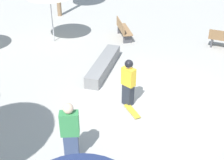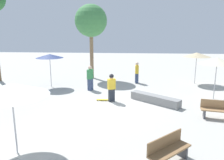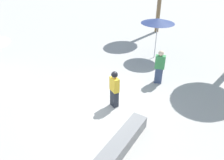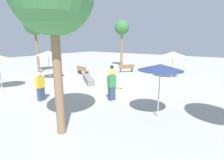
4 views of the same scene
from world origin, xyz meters
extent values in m
plane|color=#B2AFA8|center=(0.00, 0.00, 0.00)|extent=(60.00, 60.00, 0.00)
cube|color=#282D38|center=(0.69, -0.08, 0.36)|extent=(0.35, 0.40, 0.73)
cube|color=yellow|center=(0.69, -0.08, 1.03)|extent=(0.39, 0.49, 0.60)
sphere|color=beige|center=(0.69, -0.08, 1.45)|extent=(0.24, 0.24, 0.24)
sphere|color=black|center=(0.69, -0.08, 1.48)|extent=(0.27, 0.27, 0.27)
cube|color=gold|center=(0.77, 0.41, 0.06)|extent=(0.22, 0.80, 0.02)
cylinder|color=silver|center=(0.68, 0.65, 0.03)|extent=(0.03, 0.05, 0.05)
cylinder|color=silver|center=(0.85, 0.66, 0.03)|extent=(0.03, 0.05, 0.05)
cylinder|color=silver|center=(0.69, 0.16, 0.03)|extent=(0.03, 0.05, 0.05)
cylinder|color=silver|center=(0.86, 0.16, 0.03)|extent=(0.03, 0.05, 0.05)
cube|color=gray|center=(0.58, -2.53, 0.22)|extent=(2.28, 2.67, 0.45)
cube|color=#47474C|center=(-1.67, -5.81, 0.20)|extent=(0.40, 0.16, 0.40)
cube|color=#47474C|center=(-1.42, -4.59, 0.20)|extent=(0.40, 0.16, 0.40)
cube|color=#9E754C|center=(-1.54, -5.20, 0.42)|extent=(0.75, 1.66, 0.05)
cube|color=#9E754C|center=(-1.35, -5.24, 0.65)|extent=(0.36, 1.58, 0.40)
cube|color=#47474C|center=(-4.82, -2.80, 0.20)|extent=(0.34, 0.33, 0.40)
cube|color=#47474C|center=(-5.68, -1.90, 0.20)|extent=(0.34, 0.33, 0.40)
cube|color=olive|center=(-5.25, -2.35, 0.42)|extent=(1.42, 1.46, 0.05)
cube|color=olive|center=(-5.11, -2.22, 0.65)|extent=(1.13, 1.18, 0.40)
cylinder|color=#B7B7BC|center=(3.72, 4.58, 1.14)|extent=(0.05, 0.05, 2.29)
cone|color=navy|center=(3.72, 4.58, 2.25)|extent=(1.93, 1.93, 0.27)
cylinder|color=#B7B7BC|center=(5.64, -6.12, 1.14)|extent=(0.05, 0.05, 2.29)
cylinder|color=#B7B7BC|center=(1.67, -6.12, 1.17)|extent=(0.05, 0.05, 2.34)
cone|color=beige|center=(1.67, -6.12, 2.28)|extent=(2.06, 2.06, 0.38)
cylinder|color=#B7B7BC|center=(-5.05, 2.56, 1.12)|extent=(0.05, 0.05, 2.23)
cone|color=white|center=(-5.05, 2.56, 2.17)|extent=(2.34, 2.34, 0.41)
cylinder|color=#896B4C|center=(-8.62, -5.09, 2.33)|extent=(0.28, 0.28, 4.65)
sphere|color=#387A3D|center=(-8.62, -5.09, 4.93)|extent=(1.83, 1.83, 1.83)
cylinder|color=#896B4C|center=(0.50, -9.62, 2.30)|extent=(0.24, 0.24, 4.61)
sphere|color=#387A3D|center=(0.50, -9.62, 4.92)|extent=(2.09, 2.09, 2.09)
cylinder|color=#896B4C|center=(7.14, 2.17, 2.21)|extent=(0.31, 0.31, 4.42)
cube|color=#38476B|center=(5.46, -1.65, 0.38)|extent=(0.36, 0.26, 0.76)
cube|color=yellow|center=(5.46, -1.65, 1.08)|extent=(0.46, 0.27, 0.63)
sphere|color=beige|center=(5.46, -1.65, 1.52)|extent=(0.25, 0.25, 0.25)
cube|color=#38476B|center=(3.06, 1.58, 0.39)|extent=(0.42, 0.36, 0.79)
cube|color=#388C4C|center=(3.06, 1.58, 1.11)|extent=(0.52, 0.40, 0.65)
sphere|color=beige|center=(3.06, 1.58, 1.57)|extent=(0.26, 0.26, 0.26)
camera|label=1|loc=(4.42, 7.50, 5.85)|focal=50.00mm
camera|label=2|loc=(-11.30, -1.11, 3.91)|focal=35.00mm
camera|label=3|loc=(-0.21, -7.47, 5.57)|focal=35.00mm
camera|label=4|loc=(10.91, 7.11, 3.36)|focal=28.00mm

